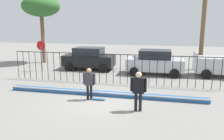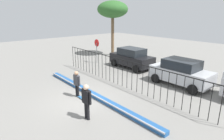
{
  "view_description": "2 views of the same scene",
  "coord_description": "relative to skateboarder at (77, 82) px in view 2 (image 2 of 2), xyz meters",
  "views": [
    {
      "loc": [
        3.05,
        -10.68,
        3.91
      ],
      "look_at": [
        0.08,
        2.65,
        1.06
      ],
      "focal_mm": 36.17,
      "sensor_mm": 36.0,
      "label": 1
    },
    {
      "loc": [
        9.24,
        -5.49,
        5.03
      ],
      "look_at": [
        -0.24,
        2.61,
        1.31
      ],
      "focal_mm": 30.45,
      "sensor_mm": 36.0,
      "label": 2
    }
  ],
  "objects": [
    {
      "name": "skateboard",
      "position": [
        0.43,
        0.02,
        -0.94
      ],
      "size": [
        0.8,
        0.2,
        0.07
      ],
      "rotation": [
        0.0,
        0.0,
        -0.02
      ],
      "color": "#26598C",
      "rests_on": "ground"
    },
    {
      "name": "perimeter_fence",
      "position": [
        0.53,
        3.37,
        0.2
      ],
      "size": [
        14.04,
        0.04,
        1.96
      ],
      "color": "black",
      "rests_on": "ground"
    },
    {
      "name": "parked_car_black",
      "position": [
        -2.47,
        7.42,
        -0.03
      ],
      "size": [
        4.3,
        2.12,
        1.9
      ],
      "rotation": [
        0.0,
        0.0,
        -0.05
      ],
      "color": "black",
      "rests_on": "ground"
    },
    {
      "name": "parked_car_silver",
      "position": [
        3.07,
        6.74,
        -0.03
      ],
      "size": [
        4.3,
        2.12,
        1.9
      ],
      "rotation": [
        0.0,
        0.0,
        -0.01
      ],
      "color": "#B7BABF",
      "rests_on": "ground"
    },
    {
      "name": "stop_sign",
      "position": [
        -6.06,
        5.96,
        0.62
      ],
      "size": [
        0.76,
        0.07,
        2.5
      ],
      "color": "slate",
      "rests_on": "ground"
    },
    {
      "name": "camera_operator",
      "position": [
        2.63,
        -1.0,
        0.09
      ],
      "size": [
        0.73,
        0.28,
        1.82
      ],
      "rotation": [
        0.0,
        0.0,
        3.01
      ],
      "color": "black",
      "rests_on": "ground"
    },
    {
      "name": "skateboarder",
      "position": [
        0.0,
        0.0,
        0.0
      ],
      "size": [
        0.67,
        0.25,
        1.67
      ],
      "rotation": [
        0.0,
        0.0,
        0.35
      ],
      "color": "black",
      "rests_on": "ground"
    },
    {
      "name": "bowl_coping_ledge",
      "position": [
        0.53,
        0.77,
        -0.88
      ],
      "size": [
        11.0,
        0.4,
        0.27
      ],
      "color": "#235699",
      "rests_on": "ground"
    },
    {
      "name": "ground_plane",
      "position": [
        0.53,
        -0.0,
        -1.0
      ],
      "size": [
        60.0,
        60.0,
        0.0
      ],
      "primitive_type": "plane",
      "color": "gray"
    },
    {
      "name": "palm_tree_short",
      "position": [
        -8.0,
        9.79,
        4.43
      ],
      "size": [
        3.62,
        3.62,
        6.5
      ],
      "color": "brown",
      "rests_on": "ground"
    }
  ]
}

